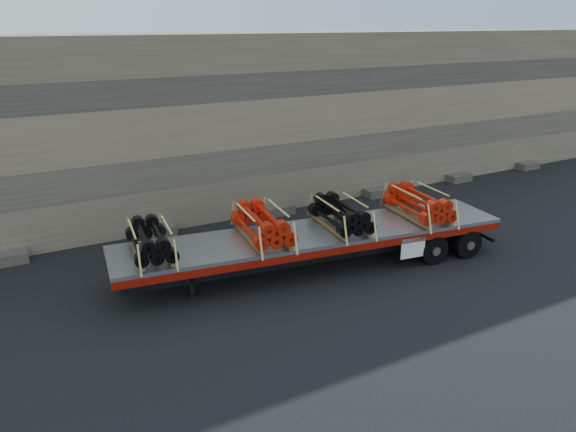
% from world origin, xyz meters
% --- Properties ---
extents(ground, '(120.00, 120.00, 0.00)m').
position_xyz_m(ground, '(0.00, 0.00, 0.00)').
color(ground, black).
rests_on(ground, ground).
extents(rock_wall, '(44.00, 3.00, 7.00)m').
position_xyz_m(rock_wall, '(0.00, 6.50, 3.50)').
color(rock_wall, '#7A6B54').
rests_on(rock_wall, ground).
extents(trailer, '(12.65, 4.08, 1.24)m').
position_xyz_m(trailer, '(0.44, -0.50, 0.62)').
color(trailer, '#A3A5AA').
rests_on(trailer, ground).
extents(bundle_front, '(1.45, 2.42, 0.81)m').
position_xyz_m(bundle_front, '(-4.50, 0.18, 1.65)').
color(bundle_front, black).
rests_on(bundle_front, trailer).
extents(bundle_midfront, '(1.59, 2.67, 0.89)m').
position_xyz_m(bundle_midfront, '(-1.25, -0.27, 1.69)').
color(bundle_midfront, red).
rests_on(bundle_midfront, trailer).
extents(bundle_midrear, '(1.51, 2.53, 0.85)m').
position_xyz_m(bundle_midrear, '(1.33, -0.63, 1.67)').
color(bundle_midrear, black).
rests_on(bundle_midrear, trailer).
extents(bundle_rear, '(1.59, 2.67, 0.89)m').
position_xyz_m(bundle_rear, '(4.17, -1.02, 1.69)').
color(bundle_rear, red).
rests_on(bundle_rear, trailer).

